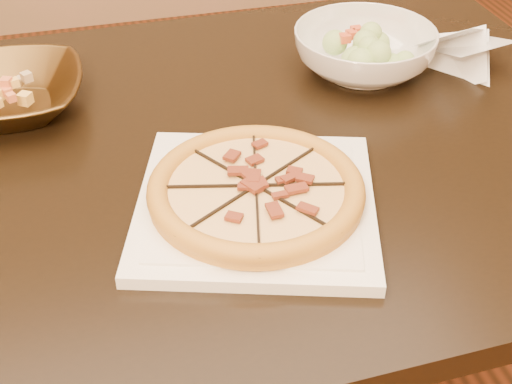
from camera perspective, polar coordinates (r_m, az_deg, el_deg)
floor at (r=1.75m, az=-0.71°, el=-13.47°), size 4.00×4.00×0.02m
dining_table at (r=1.13m, az=-6.18°, el=-0.77°), size 1.47×0.97×0.75m
plate at (r=0.95m, az=0.00°, el=-0.93°), size 0.39×0.39×0.02m
pizza at (r=0.93m, az=-0.00°, el=0.19°), size 0.29×0.29×0.03m
bronze_bowl at (r=1.22m, az=-19.33°, el=7.34°), size 0.27×0.27×0.06m
salad_bowl at (r=1.28m, az=8.64°, el=11.08°), size 0.32×0.32×0.08m
salad at (r=1.26m, az=8.90°, el=13.35°), size 0.12×0.12×0.04m
cling_film at (r=1.34m, az=15.89°, el=10.71°), size 0.20×0.18×0.05m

